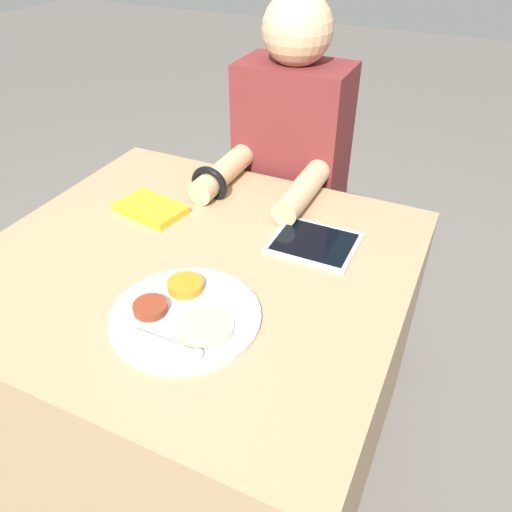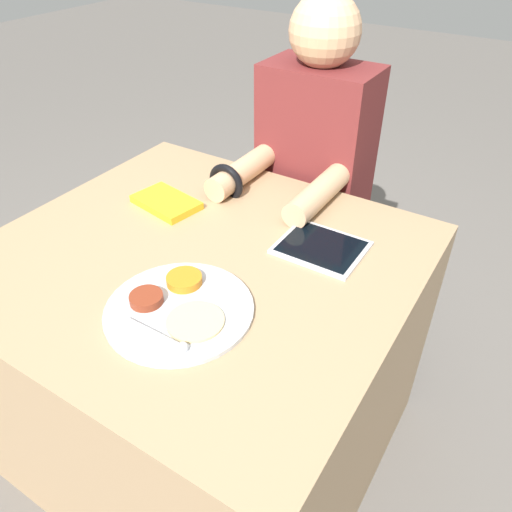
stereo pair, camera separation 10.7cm
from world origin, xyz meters
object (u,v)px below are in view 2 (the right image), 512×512
Objects in this scene: red_notebook at (166,203)px; person_diner at (311,203)px; thali_tray at (178,307)px; tablet_device at (321,247)px.

red_notebook is 0.16× the size of person_diner.
thali_tray reaches higher than red_notebook.
person_diner is at bearing 95.54° from thali_tray.
red_notebook is 0.97× the size of tablet_device.
tablet_device is (0.15, 0.35, -0.00)m from thali_tray.
thali_tray is 0.38m from tablet_device.
person_diner reaches higher than red_notebook.
tablet_device is 0.48m from person_diner.
tablet_device is at bearing -60.80° from person_diner.
red_notebook is at bearing -174.67° from tablet_device.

